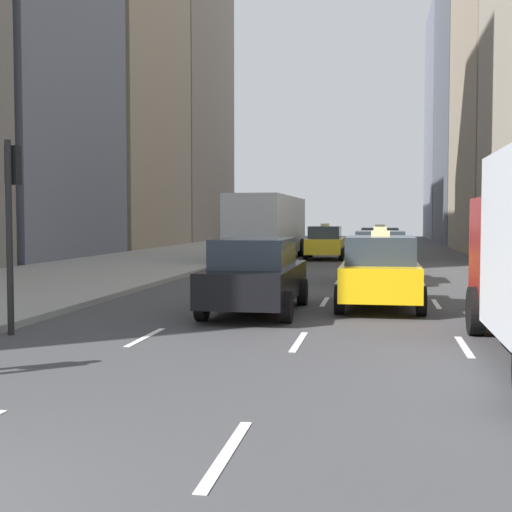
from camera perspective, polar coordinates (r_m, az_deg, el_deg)
name	(u,v)px	position (r m, az deg, el deg)	size (l,w,h in m)	color
sidewalk_left	(138,263)	(33.25, -9.46, -0.57)	(8.00, 66.00, 0.15)	gray
lane_markings	(343,274)	(27.43, 6.94, -1.47)	(5.72, 56.00, 0.01)	white
building_row_left	(69,27)	(44.95, -14.75, 17.26)	(6.00, 70.05, 33.62)	gray
taxi_lead	(380,272)	(17.39, 9.90, -1.23)	(2.02, 4.40, 1.87)	yellow
taxi_second	(380,246)	(32.44, 9.87, 0.76)	(2.02, 4.40, 1.87)	yellow
taxi_third	(325,242)	(37.25, 5.56, 1.08)	(2.02, 4.40, 1.87)	yellow
taxi_fourth	(380,256)	(24.47, 9.88, 0.01)	(2.02, 4.40, 1.87)	yellow
sedan_black_near	(256,275)	(16.25, -0.02, -1.52)	(2.02, 4.94, 1.71)	black
city_bus	(269,225)	(36.50, 1.03, 2.48)	(2.80, 11.61, 3.25)	#B7BCC1
traffic_light_pole	(11,205)	(13.96, -18.99, 3.88)	(0.24, 0.42, 3.60)	black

